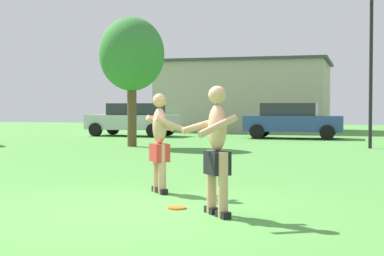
{
  "coord_description": "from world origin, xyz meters",
  "views": [
    {
      "loc": [
        2.87,
        -7.34,
        1.43
      ],
      "look_at": [
        0.37,
        1.3,
        1.1
      ],
      "focal_mm": 54.98,
      "sensor_mm": 36.0,
      "label": 1
    }
  ],
  "objects_px": {
    "player_in_black": "(217,147)",
    "car_blue_near_post": "(292,120)",
    "tree_behind_players": "(132,55)",
    "lamp_post": "(371,52)",
    "frisbee": "(177,208)",
    "player_with_cap": "(160,139)",
    "car_silver_mid_lot": "(133,119)"
  },
  "relations": [
    {
      "from": "lamp_post",
      "to": "player_in_black",
      "type": "bearing_deg",
      "value": -98.89
    },
    {
      "from": "frisbee",
      "to": "car_silver_mid_lot",
      "type": "height_order",
      "value": "car_silver_mid_lot"
    },
    {
      "from": "player_with_cap",
      "to": "car_silver_mid_lot",
      "type": "height_order",
      "value": "player_with_cap"
    },
    {
      "from": "player_with_cap",
      "to": "car_blue_near_post",
      "type": "bearing_deg",
      "value": 89.23
    },
    {
      "from": "car_silver_mid_lot",
      "to": "tree_behind_players",
      "type": "xyz_separation_m",
      "value": [
        2.73,
        -6.92,
        2.43
      ]
    },
    {
      "from": "player_in_black",
      "to": "frisbee",
      "type": "height_order",
      "value": "player_in_black"
    },
    {
      "from": "player_with_cap",
      "to": "tree_behind_players",
      "type": "height_order",
      "value": "tree_behind_players"
    },
    {
      "from": "player_with_cap",
      "to": "player_in_black",
      "type": "bearing_deg",
      "value": -51.12
    },
    {
      "from": "tree_behind_players",
      "to": "car_silver_mid_lot",
      "type": "bearing_deg",
      "value": 111.5
    },
    {
      "from": "lamp_post",
      "to": "tree_behind_players",
      "type": "bearing_deg",
      "value": -170.7
    },
    {
      "from": "lamp_post",
      "to": "frisbee",
      "type": "bearing_deg",
      "value": -101.95
    },
    {
      "from": "lamp_post",
      "to": "player_with_cap",
      "type": "bearing_deg",
      "value": -106.51
    },
    {
      "from": "frisbee",
      "to": "car_blue_near_post",
      "type": "distance_m",
      "value": 18.66
    },
    {
      "from": "car_silver_mid_lot",
      "to": "lamp_post",
      "type": "relative_size",
      "value": 0.84
    },
    {
      "from": "tree_behind_players",
      "to": "frisbee",
      "type": "bearing_deg",
      "value": -65.33
    },
    {
      "from": "player_with_cap",
      "to": "lamp_post",
      "type": "height_order",
      "value": "lamp_post"
    },
    {
      "from": "player_in_black",
      "to": "car_blue_near_post",
      "type": "bearing_deg",
      "value": 93.45
    },
    {
      "from": "frisbee",
      "to": "player_in_black",
      "type": "bearing_deg",
      "value": -29.0
    },
    {
      "from": "player_with_cap",
      "to": "tree_behind_players",
      "type": "xyz_separation_m",
      "value": [
        -4.69,
        10.41,
        2.36
      ]
    },
    {
      "from": "player_with_cap",
      "to": "player_in_black",
      "type": "distance_m",
      "value": 2.19
    },
    {
      "from": "car_blue_near_post",
      "to": "tree_behind_players",
      "type": "height_order",
      "value": "tree_behind_players"
    },
    {
      "from": "player_with_cap",
      "to": "player_in_black",
      "type": "relative_size",
      "value": 0.97
    },
    {
      "from": "player_in_black",
      "to": "lamp_post",
      "type": "height_order",
      "value": "lamp_post"
    },
    {
      "from": "player_in_black",
      "to": "car_blue_near_post",
      "type": "height_order",
      "value": "player_in_black"
    },
    {
      "from": "player_in_black",
      "to": "tree_behind_players",
      "type": "height_order",
      "value": "tree_behind_players"
    },
    {
      "from": "lamp_post",
      "to": "tree_behind_players",
      "type": "distance_m",
      "value": 8.28
    },
    {
      "from": "frisbee",
      "to": "lamp_post",
      "type": "distance_m",
      "value": 13.77
    },
    {
      "from": "frisbee",
      "to": "lamp_post",
      "type": "bearing_deg",
      "value": 78.05
    },
    {
      "from": "player_with_cap",
      "to": "car_silver_mid_lot",
      "type": "distance_m",
      "value": 18.85
    },
    {
      "from": "player_in_black",
      "to": "car_silver_mid_lot",
      "type": "xyz_separation_m",
      "value": [
        -8.79,
        19.04,
        -0.07
      ]
    },
    {
      "from": "player_with_cap",
      "to": "tree_behind_players",
      "type": "relative_size",
      "value": 0.36
    },
    {
      "from": "player_with_cap",
      "to": "lamp_post",
      "type": "distance_m",
      "value": 12.48
    }
  ]
}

